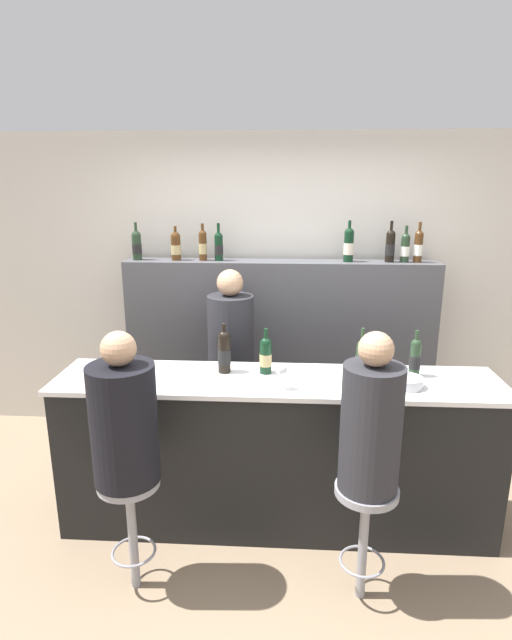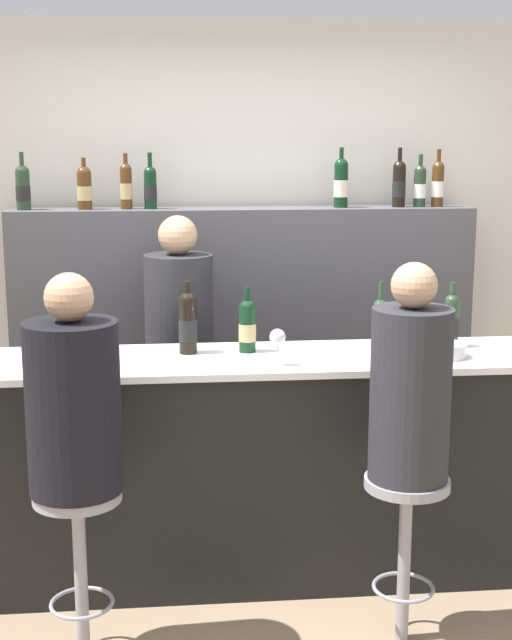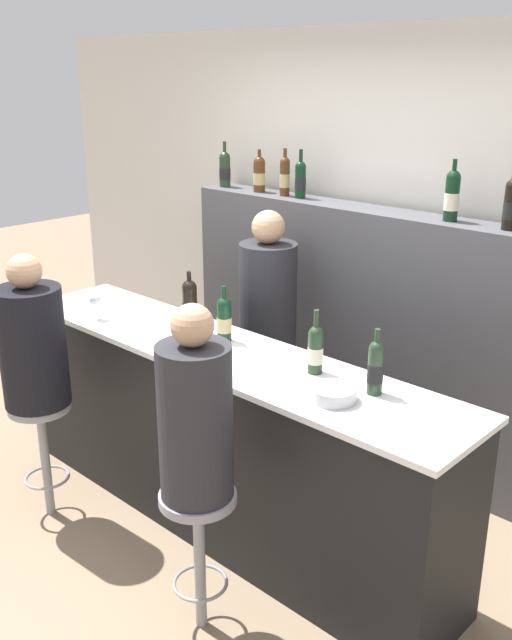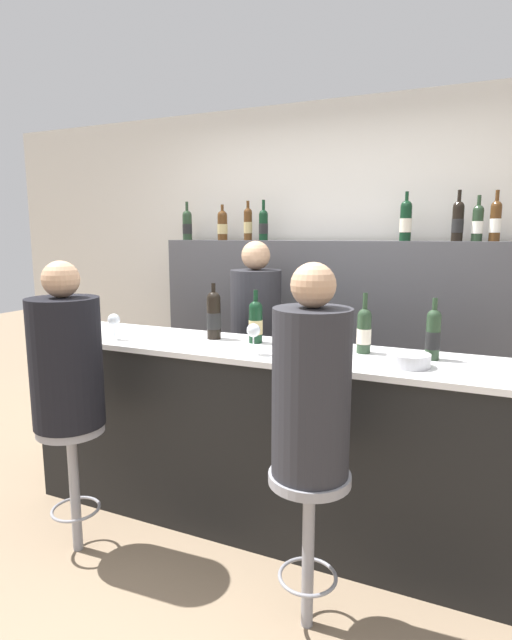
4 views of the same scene
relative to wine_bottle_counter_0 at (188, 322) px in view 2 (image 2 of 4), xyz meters
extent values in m
plane|color=#8C755B|center=(0.34, -0.36, -1.16)|extent=(16.00, 16.00, 0.00)
cube|color=beige|center=(0.34, 1.34, 0.14)|extent=(6.40, 0.05, 2.60)
cube|color=black|center=(0.34, -0.10, -0.66)|extent=(2.71, 0.53, 0.99)
cube|color=white|center=(0.34, -0.10, -0.15)|extent=(2.75, 0.57, 0.03)
cube|color=#4C4C51|center=(0.34, 1.11, -0.37)|extent=(2.58, 0.28, 1.57)
cylinder|color=black|center=(0.00, 0.00, -0.02)|extent=(0.08, 0.08, 0.23)
cylinder|color=black|center=(0.00, 0.00, -0.03)|extent=(0.08, 0.08, 0.09)
sphere|color=black|center=(0.00, 0.00, 0.09)|extent=(0.08, 0.08, 0.08)
cylinder|color=black|center=(0.00, 0.00, 0.15)|extent=(0.02, 0.02, 0.07)
cylinder|color=black|center=(0.26, 0.00, -0.04)|extent=(0.08, 0.08, 0.20)
cylinder|color=tan|center=(0.26, 0.00, -0.05)|extent=(0.08, 0.08, 0.08)
sphere|color=black|center=(0.26, 0.00, 0.06)|extent=(0.08, 0.08, 0.08)
cylinder|color=black|center=(0.26, 0.00, 0.11)|extent=(0.02, 0.02, 0.08)
cylinder|color=#233823|center=(0.86, 0.00, -0.04)|extent=(0.07, 0.07, 0.19)
cylinder|color=beige|center=(0.86, 0.00, -0.05)|extent=(0.07, 0.07, 0.08)
sphere|color=#233823|center=(0.86, 0.00, 0.05)|extent=(0.07, 0.07, 0.07)
cylinder|color=#233823|center=(0.86, 0.00, 0.12)|extent=(0.02, 0.02, 0.10)
cylinder|color=#233823|center=(1.19, 0.00, -0.03)|extent=(0.07, 0.07, 0.21)
cylinder|color=black|center=(1.19, 0.00, -0.04)|extent=(0.07, 0.07, 0.08)
sphere|color=#233823|center=(1.19, 0.00, 0.07)|extent=(0.07, 0.07, 0.07)
cylinder|color=#233823|center=(1.19, 0.00, 0.12)|extent=(0.02, 0.02, 0.07)
cylinder|color=#233823|center=(-0.86, 1.11, 0.51)|extent=(0.08, 0.08, 0.20)
cylinder|color=black|center=(-0.86, 1.11, 0.50)|extent=(0.08, 0.08, 0.08)
sphere|color=#233823|center=(-0.86, 1.11, 0.61)|extent=(0.08, 0.08, 0.08)
cylinder|color=#233823|center=(-0.86, 1.11, 0.67)|extent=(0.02, 0.02, 0.09)
cylinder|color=#4C2D14|center=(-0.53, 1.11, 0.51)|extent=(0.08, 0.08, 0.19)
cylinder|color=tan|center=(-0.53, 1.11, 0.50)|extent=(0.08, 0.08, 0.08)
sphere|color=#4C2D14|center=(-0.53, 1.11, 0.60)|extent=(0.08, 0.08, 0.08)
cylinder|color=#4C2D14|center=(-0.53, 1.11, 0.65)|extent=(0.02, 0.02, 0.07)
cylinder|color=#4C2D14|center=(-0.30, 1.11, 0.52)|extent=(0.06, 0.06, 0.21)
cylinder|color=tan|center=(-0.30, 1.11, 0.51)|extent=(0.07, 0.07, 0.09)
sphere|color=#4C2D14|center=(-0.30, 1.11, 0.63)|extent=(0.06, 0.06, 0.06)
cylinder|color=#4C2D14|center=(-0.30, 1.11, 0.68)|extent=(0.02, 0.02, 0.07)
cylinder|color=black|center=(-0.17, 1.11, 0.51)|extent=(0.07, 0.07, 0.20)
cylinder|color=black|center=(-0.17, 1.11, 0.50)|extent=(0.07, 0.07, 0.08)
sphere|color=black|center=(-0.17, 1.11, 0.61)|extent=(0.07, 0.07, 0.07)
cylinder|color=black|center=(-0.17, 1.11, 0.67)|extent=(0.02, 0.02, 0.10)
cylinder|color=black|center=(0.89, 1.11, 0.53)|extent=(0.08, 0.08, 0.23)
cylinder|color=beige|center=(0.89, 1.11, 0.52)|extent=(0.08, 0.08, 0.09)
sphere|color=black|center=(0.89, 1.11, 0.64)|extent=(0.08, 0.08, 0.08)
cylinder|color=black|center=(0.89, 1.11, 0.70)|extent=(0.02, 0.02, 0.08)
cylinder|color=black|center=(1.22, 1.11, 0.52)|extent=(0.07, 0.07, 0.22)
cylinder|color=black|center=(1.22, 1.11, 0.51)|extent=(0.07, 0.07, 0.09)
sphere|color=black|center=(1.22, 1.11, 0.63)|extent=(0.07, 0.07, 0.07)
cylinder|color=black|center=(1.22, 1.11, 0.69)|extent=(0.02, 0.02, 0.09)
cylinder|color=#233823|center=(1.34, 1.11, 0.51)|extent=(0.07, 0.07, 0.20)
cylinder|color=white|center=(1.34, 1.11, 0.50)|extent=(0.07, 0.07, 0.08)
sphere|color=#233823|center=(1.34, 1.11, 0.61)|extent=(0.07, 0.07, 0.07)
cylinder|color=#233823|center=(1.34, 1.11, 0.66)|extent=(0.02, 0.02, 0.08)
cylinder|color=#4C2D14|center=(1.44, 1.11, 0.52)|extent=(0.07, 0.07, 0.22)
cylinder|color=white|center=(1.44, 1.11, 0.51)|extent=(0.07, 0.07, 0.09)
sphere|color=#4C2D14|center=(1.44, 1.11, 0.63)|extent=(0.07, 0.07, 0.07)
cylinder|color=#4C2D14|center=(1.44, 1.11, 0.69)|extent=(0.02, 0.02, 0.09)
cylinder|color=silver|center=(-0.50, -0.26, -0.14)|extent=(0.06, 0.06, 0.00)
cylinder|color=silver|center=(-0.50, -0.26, -0.09)|extent=(0.01, 0.01, 0.08)
sphere|color=silver|center=(-0.50, -0.26, -0.02)|extent=(0.07, 0.07, 0.07)
cylinder|color=silver|center=(0.37, -0.26, -0.14)|extent=(0.07, 0.07, 0.00)
cylinder|color=silver|center=(0.37, -0.26, -0.09)|extent=(0.01, 0.01, 0.09)
sphere|color=silver|center=(0.37, -0.26, -0.02)|extent=(0.07, 0.07, 0.07)
cylinder|color=#B7B7BC|center=(1.10, -0.18, -0.11)|extent=(0.19, 0.19, 0.06)
cylinder|color=gray|center=(-0.43, -0.70, -0.84)|extent=(0.05, 0.05, 0.64)
torus|color=gray|center=(-0.43, -0.70, -0.93)|extent=(0.25, 0.25, 0.02)
cylinder|color=gray|center=(-0.43, -0.70, -0.50)|extent=(0.33, 0.33, 0.04)
cylinder|color=black|center=(-0.43, -0.70, -0.16)|extent=(0.34, 0.34, 0.63)
sphere|color=tan|center=(-0.43, -0.70, 0.24)|extent=(0.18, 0.18, 0.18)
cylinder|color=gray|center=(0.81, -0.70, -0.84)|extent=(0.05, 0.05, 0.64)
torus|color=gray|center=(0.81, -0.70, -0.93)|extent=(0.25, 0.25, 0.02)
cylinder|color=gray|center=(0.81, -0.70, -0.50)|extent=(0.33, 0.33, 0.04)
cylinder|color=#28282D|center=(0.81, -0.70, -0.15)|extent=(0.30, 0.30, 0.66)
sphere|color=tan|center=(0.81, -0.70, 0.27)|extent=(0.17, 0.17, 0.17)
cylinder|color=#28282D|center=(-0.03, 0.66, -0.47)|extent=(0.35, 0.35, 1.37)
sphere|color=tan|center=(-0.03, 0.66, 0.31)|extent=(0.20, 0.20, 0.20)
camera|label=1|loc=(0.38, -2.97, 1.02)|focal=28.00mm
camera|label=2|loc=(-0.07, -3.84, 0.80)|focal=50.00mm
camera|label=3|loc=(2.74, -2.40, 1.19)|focal=40.00mm
camera|label=4|loc=(1.37, -2.47, 0.45)|focal=28.00mm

